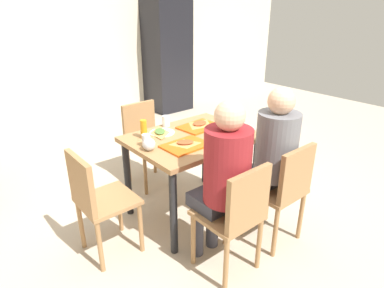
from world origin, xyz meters
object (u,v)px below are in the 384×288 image
(chair_near_right, at_px, (283,187))
(pizza_slice_c, at_px, (160,132))
(tray_red_near, at_px, (186,145))
(paper_plate_center, at_px, (162,133))
(pizza_slice_a, at_px, (185,143))
(plastic_cup_c, at_px, (146,140))
(chair_left_end, at_px, (96,198))
(paper_plate_near_edge, at_px, (223,138))
(foil_bundle, at_px, (149,144))
(plastic_cup_a, at_px, (166,121))
(plastic_cup_b, at_px, (222,142))
(soda_can, at_px, (227,118))
(chair_far_side, at_px, (145,137))
(tray_red_far, at_px, (199,127))
(chair_near_left, at_px, (236,213))
(main_table, at_px, (192,147))
(person_in_brown_jacket, at_px, (272,153))
(pizza_slice_d, at_px, (225,137))
(condiment_bottle, at_px, (144,129))
(pizza_slice_b, at_px, (200,124))
(drink_fridge, at_px, (167,57))
(person_in_red, at_px, (223,173))

(chair_near_right, xyz_separation_m, pizza_slice_c, (-0.45, 1.01, 0.27))
(tray_red_near, bearing_deg, paper_plate_center, 85.85)
(pizza_slice_a, bearing_deg, plastic_cup_c, 142.37)
(chair_left_end, xyz_separation_m, paper_plate_near_edge, (1.07, -0.22, 0.26))
(plastic_cup_c, height_order, foil_bundle, same)
(pizza_slice_c, distance_m, plastic_cup_c, 0.29)
(plastic_cup_a, relative_size, plastic_cup_b, 1.00)
(soda_can, bearing_deg, paper_plate_center, 161.59)
(chair_far_side, height_order, paper_plate_center, chair_far_side)
(tray_red_far, bearing_deg, chair_near_right, -85.01)
(chair_left_end, xyz_separation_m, paper_plate_center, (0.75, 0.22, 0.26))
(chair_near_left, distance_m, pizza_slice_a, 0.72)
(main_table, distance_m, soda_can, 0.48)
(chair_near_left, bearing_deg, person_in_brown_jacket, 14.84)
(paper_plate_center, bearing_deg, plastic_cup_a, 42.58)
(main_table, xyz_separation_m, pizza_slice_d, (0.17, -0.23, 0.13))
(pizza_slice_a, bearing_deg, person_in_brown_jacket, -49.57)
(pizza_slice_c, distance_m, condiment_bottle, 0.17)
(chair_far_side, bearing_deg, tray_red_near, -101.27)
(paper_plate_center, distance_m, foil_bundle, 0.38)
(tray_red_far, relative_size, plastic_cup_b, 3.60)
(soda_can, bearing_deg, pizza_slice_c, 162.35)
(plastic_cup_b, distance_m, foil_bundle, 0.58)
(chair_near_right, bearing_deg, plastic_cup_a, 104.42)
(paper_plate_near_edge, distance_m, plastic_cup_c, 0.65)
(paper_plate_center, relative_size, pizza_slice_b, 0.80)
(soda_can, bearing_deg, pizza_slice_b, 152.32)
(pizza_slice_c, height_order, drink_fridge, drink_fridge)
(chair_near_left, distance_m, condiment_bottle, 1.07)
(pizza_slice_c, distance_m, soda_can, 0.67)
(pizza_slice_d, bearing_deg, plastic_cup_c, 153.67)
(pizza_slice_a, height_order, pizza_slice_b, same)
(chair_near_right, distance_m, pizza_slice_a, 0.84)
(main_table, height_order, soda_can, soda_can)
(paper_plate_center, distance_m, condiment_bottle, 0.20)
(chair_near_left, bearing_deg, pizza_slice_a, 82.49)
(main_table, height_order, condiment_bottle, condiment_bottle)
(paper_plate_center, height_order, pizza_slice_c, pizza_slice_c)
(chair_left_end, distance_m, plastic_cup_a, 1.00)
(tray_red_far, relative_size, pizza_slice_c, 1.37)
(tray_red_near, distance_m, plastic_cup_a, 0.51)
(tray_red_far, distance_m, plastic_cup_b, 0.49)
(person_in_red, xyz_separation_m, condiment_bottle, (-0.08, 0.87, 0.09))
(plastic_cup_c, bearing_deg, paper_plate_center, 31.49)
(chair_near_right, height_order, pizza_slice_d, chair_near_right)
(condiment_bottle, xyz_separation_m, foil_bundle, (-0.11, -0.24, -0.03))
(pizza_slice_b, bearing_deg, pizza_slice_c, 168.94)
(pizza_slice_d, distance_m, drink_fridge, 3.49)
(drink_fridge, bearing_deg, condiment_bottle, -129.29)
(pizza_slice_c, relative_size, plastic_cup_b, 2.63)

